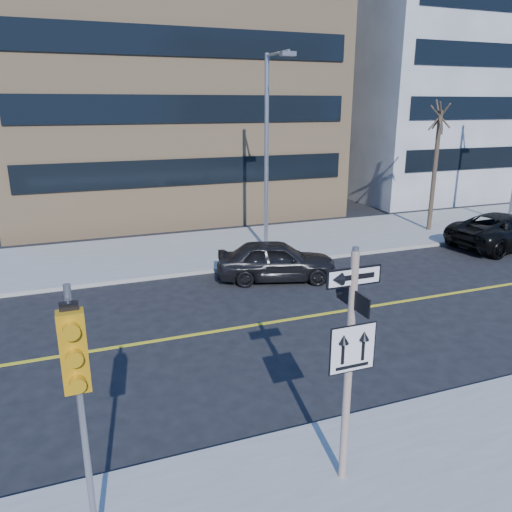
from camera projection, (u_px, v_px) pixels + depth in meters
name	position (u px, v px, depth m)	size (l,w,h in m)	color
ground	(283.00, 404.00, 10.78)	(120.00, 120.00, 0.00)	black
far_sidewalk	(494.00, 220.00, 27.58)	(66.00, 6.00, 0.15)	gray
sign_pole	(350.00, 356.00, 7.82)	(0.92, 0.92, 4.06)	beige
traffic_signal	(77.00, 374.00, 6.16)	(0.32, 0.45, 4.00)	gray
parked_car_a	(276.00, 260.00, 18.25)	(4.35, 1.75, 1.48)	black
parked_car_c	(506.00, 230.00, 22.46)	(5.59, 2.58, 1.55)	black
streetlight_a	(269.00, 142.00, 20.37)	(0.55, 2.25, 8.00)	gray
street_tree_west	(440.00, 119.00, 23.67)	(1.80, 1.80, 6.35)	#32241D
building_brick	(154.00, 58.00, 31.20)	(18.00, 18.00, 18.00)	tan
building_grey_mid	(446.00, 87.00, 38.18)	(20.00, 16.00, 15.00)	gray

